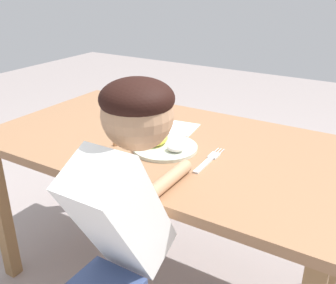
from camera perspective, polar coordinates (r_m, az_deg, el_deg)
ground_plane at (r=1.81m, az=-0.09°, el=-19.81°), size 8.00×8.00×0.00m
dining_table at (r=1.46m, az=-0.10°, el=-2.45°), size 1.36×0.77×0.68m
plate at (r=1.35m, az=-0.73°, el=-0.47°), size 0.23×0.23×0.05m
fork at (r=1.27m, az=6.04°, el=-2.78°), size 0.03×0.21×0.01m
spoon at (r=1.48m, az=-4.59°, el=1.42°), size 0.04×0.22×0.01m
person at (r=1.02m, az=-7.15°, el=-16.84°), size 0.18×0.49×1.03m
napkin at (r=1.53m, az=1.95°, el=2.05°), size 0.13×0.16×0.00m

